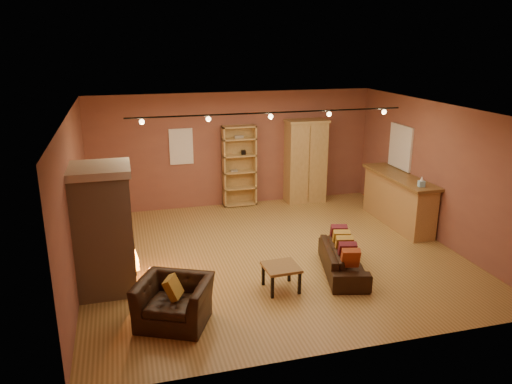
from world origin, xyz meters
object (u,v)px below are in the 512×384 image
object	(u,v)px
fireplace	(104,229)
coffee_table	(281,269)
bookcase	(239,165)
armoire	(305,161)
loveseat	(343,255)
bar_counter	(398,199)
armchair	(174,295)

from	to	relation	value
fireplace	coffee_table	bearing A→B (deg)	-15.76
bookcase	armoire	xyz separation A→B (m)	(1.69, -0.16, 0.03)
coffee_table	fireplace	bearing A→B (deg)	164.24
fireplace	bookcase	distance (m)	4.88
bookcase	loveseat	world-z (taller)	bookcase
loveseat	coffee_table	world-z (taller)	loveseat
bar_counter	armoire	bearing A→B (deg)	124.03
bookcase	loveseat	xyz separation A→B (m)	(0.89, -4.22, -0.68)
armoire	bookcase	bearing A→B (deg)	174.62
armoire	loveseat	world-z (taller)	armoire
bookcase	armoire	world-z (taller)	armoire
armchair	loveseat	bearing A→B (deg)	40.83
fireplace	armchair	bearing A→B (deg)	-54.69
bar_counter	armchair	bearing A→B (deg)	-152.15
fireplace	armchair	xyz separation A→B (m)	(0.94, -1.32, -0.61)
armoire	bar_counter	world-z (taller)	armoire
armchair	coffee_table	world-z (taller)	armchair
fireplace	armchair	world-z (taller)	fireplace
fireplace	bar_counter	world-z (taller)	fireplace
loveseat	bar_counter	bearing A→B (deg)	-34.53
bookcase	bar_counter	distance (m)	3.88
fireplace	bar_counter	xyz separation A→B (m)	(6.24, 1.48, -0.49)
fireplace	coffee_table	distance (m)	2.95
bar_counter	loveseat	distance (m)	2.97
bookcase	bar_counter	xyz separation A→B (m)	(3.11, -2.27, -0.45)
fireplace	coffee_table	world-z (taller)	fireplace
armoire	coffee_table	bearing A→B (deg)	-115.24
bar_counter	fireplace	bearing A→B (deg)	-166.68
bookcase	loveseat	bearing A→B (deg)	-78.04
loveseat	armchair	world-z (taller)	armchair
bar_counter	armchair	xyz separation A→B (m)	(-5.30, -2.80, -0.12)
armoire	bar_counter	xyz separation A→B (m)	(1.42, -2.11, -0.48)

